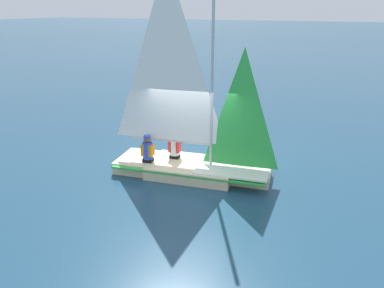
# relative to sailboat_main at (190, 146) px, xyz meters

# --- Properties ---
(ground_plane) EXTENTS (260.00, 260.00, 0.00)m
(ground_plane) POSITION_rel_sailboat_main_xyz_m (0.01, -0.05, -0.88)
(ground_plane) COLOR navy
(sailboat_main) EXTENTS (2.32, 4.69, 5.93)m
(sailboat_main) POSITION_rel_sailboat_main_xyz_m (0.00, 0.00, 0.00)
(sailboat_main) COLOR beige
(sailboat_main) RESTS_ON ground_plane
(sailor_helm) EXTENTS (0.34, 0.38, 1.16)m
(sailor_helm) POSITION_rel_sailboat_main_xyz_m (0.16, 0.60, -0.24)
(sailor_helm) COLOR black
(sailor_helm) RESTS_ON ground_plane
(sailor_crew) EXTENTS (0.34, 0.38, 1.16)m
(sailor_crew) POSITION_rel_sailboat_main_xyz_m (-0.45, 1.17, -0.24)
(sailor_crew) COLOR black
(sailor_crew) RESTS_ON ground_plane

